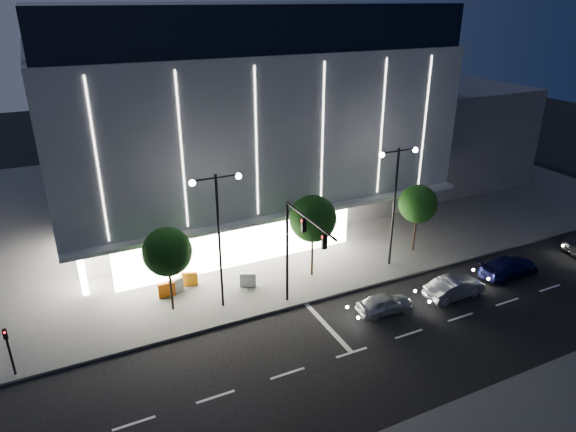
# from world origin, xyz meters

# --- Properties ---
(ground) EXTENTS (160.00, 160.00, 0.00)m
(ground) POSITION_xyz_m (0.00, 0.00, 0.00)
(ground) COLOR black
(ground) RESTS_ON ground
(sidewalk_museum) EXTENTS (70.00, 40.00, 0.15)m
(sidewalk_museum) POSITION_xyz_m (5.00, 24.00, 0.07)
(sidewalk_museum) COLOR #474747
(sidewalk_museum) RESTS_ON ground
(museum) EXTENTS (30.00, 25.80, 18.00)m
(museum) POSITION_xyz_m (2.98, 22.31, 9.27)
(museum) COLOR #4C4C51
(museum) RESTS_ON ground
(annex_building) EXTENTS (16.00, 20.00, 10.00)m
(annex_building) POSITION_xyz_m (26.00, 24.00, 5.00)
(annex_building) COLOR #4C4C51
(annex_building) RESTS_ON ground
(traffic_mast) EXTENTS (0.33, 5.89, 7.07)m
(traffic_mast) POSITION_xyz_m (1.00, 3.34, 5.03)
(traffic_mast) COLOR black
(traffic_mast) RESTS_ON ground
(street_lamp_west) EXTENTS (3.16, 0.36, 9.00)m
(street_lamp_west) POSITION_xyz_m (-3.00, 6.00, 5.96)
(street_lamp_west) COLOR black
(street_lamp_west) RESTS_ON ground
(street_lamp_east) EXTENTS (3.16, 0.36, 9.00)m
(street_lamp_east) POSITION_xyz_m (10.00, 6.00, 5.96)
(street_lamp_east) COLOR black
(street_lamp_east) RESTS_ON ground
(ped_signal_far) EXTENTS (0.22, 0.24, 3.00)m
(ped_signal_far) POSITION_xyz_m (-15.00, 4.50, 1.89)
(ped_signal_far) COLOR black
(ped_signal_far) RESTS_ON ground
(tree_left) EXTENTS (3.02, 3.02, 5.72)m
(tree_left) POSITION_xyz_m (-5.97, 7.02, 4.03)
(tree_left) COLOR black
(tree_left) RESTS_ON ground
(tree_mid) EXTENTS (3.25, 3.25, 6.15)m
(tree_mid) POSITION_xyz_m (4.03, 7.02, 4.33)
(tree_mid) COLOR black
(tree_mid) RESTS_ON ground
(tree_right) EXTENTS (2.91, 2.91, 5.51)m
(tree_right) POSITION_xyz_m (13.03, 7.02, 3.88)
(tree_right) COLOR black
(tree_right) RESTS_ON ground
(car_lead) EXTENTS (3.79, 1.79, 1.25)m
(car_lead) POSITION_xyz_m (6.03, 1.03, 0.63)
(car_lead) COLOR #A4A8AC
(car_lead) RESTS_ON ground
(car_second) EXTENTS (4.32, 1.62, 1.41)m
(car_second) POSITION_xyz_m (11.27, 0.55, 0.71)
(car_second) COLOR #AEAFB6
(car_second) RESTS_ON ground
(car_third) EXTENTS (4.87, 2.11, 1.39)m
(car_third) POSITION_xyz_m (16.74, 1.05, 0.70)
(car_third) COLOR #121445
(car_third) RESTS_ON ground
(barrier_a) EXTENTS (1.11, 0.29, 1.00)m
(barrier_a) POSITION_xyz_m (-5.98, 8.64, 0.65)
(barrier_a) COLOR #E65E0C
(barrier_a) RESTS_ON sidewalk_museum
(barrier_b) EXTENTS (1.12, 0.57, 1.00)m
(barrier_b) POSITION_xyz_m (-5.33, 8.84, 0.65)
(barrier_b) COLOR #BEBEBE
(barrier_b) RESTS_ON sidewalk_museum
(barrier_c) EXTENTS (1.12, 0.61, 1.00)m
(barrier_c) POSITION_xyz_m (-4.22, 9.35, 0.65)
(barrier_c) COLOR orange
(barrier_c) RESTS_ON sidewalk_museum
(barrier_d) EXTENTS (1.10, 0.69, 1.00)m
(barrier_d) POSITION_xyz_m (-0.67, 7.51, 0.65)
(barrier_d) COLOR silver
(barrier_d) RESTS_ON sidewalk_museum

